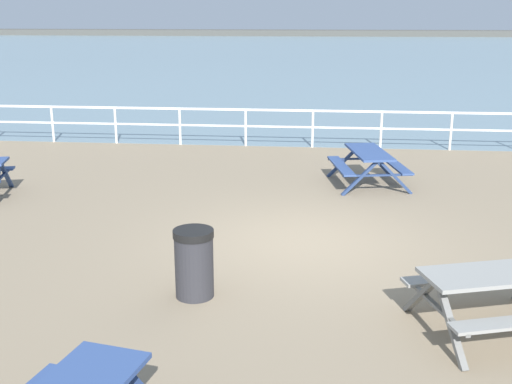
# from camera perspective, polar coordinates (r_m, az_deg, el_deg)

# --- Properties ---
(ground_plane) EXTENTS (30.00, 24.00, 0.20)m
(ground_plane) POSITION_cam_1_polar(r_m,az_deg,el_deg) (10.76, 4.41, -4.95)
(ground_plane) COLOR gray
(sea_band) EXTENTS (142.00, 90.00, 0.01)m
(sea_band) POSITION_cam_1_polar(r_m,az_deg,el_deg) (62.92, 5.75, 12.45)
(sea_band) COLOR gray
(sea_band) RESTS_ON ground
(distant_shoreline) EXTENTS (142.00, 6.00, 1.80)m
(distant_shoreline) POSITION_cam_1_polar(r_m,az_deg,el_deg) (105.87, 5.87, 13.83)
(distant_shoreline) COLOR #4C4C47
(distant_shoreline) RESTS_ON ground
(seaward_railing) EXTENTS (23.07, 0.07, 1.08)m
(seaward_railing) POSITION_cam_1_polar(r_m,az_deg,el_deg) (18.06, 5.14, 6.37)
(seaward_railing) COLOR white
(seaward_railing) RESTS_ON ground
(picnic_table_near_right) EXTENTS (2.16, 1.96, 0.80)m
(picnic_table_near_right) POSITION_cam_1_polar(r_m,az_deg,el_deg) (8.11, 20.93, -8.00)
(picnic_table_near_right) COLOR gray
(picnic_table_near_right) RESTS_ON ground
(picnic_table_far_left) EXTENTS (1.82, 2.05, 0.80)m
(picnic_table_far_left) POSITION_cam_1_polar(r_m,az_deg,el_deg) (14.23, 10.12, 2.91)
(picnic_table_far_left) COLOR #334C84
(picnic_table_far_left) RESTS_ON ground
(litter_bin) EXTENTS (0.55, 0.55, 0.95)m
(litter_bin) POSITION_cam_1_polar(r_m,az_deg,el_deg) (8.58, -5.60, -6.38)
(litter_bin) COLOR #2D2D33
(litter_bin) RESTS_ON ground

